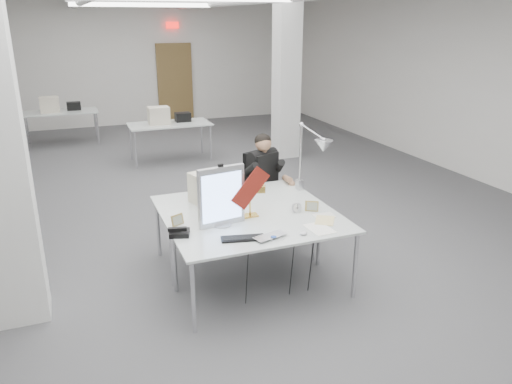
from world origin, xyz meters
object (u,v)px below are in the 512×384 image
(seated_person, at_px, (263,167))
(desk_phone, at_px, (180,233))
(laptop, at_px, (274,238))
(bankers_lamp, at_px, (250,201))
(monitor, at_px, (221,196))
(architect_lamp, at_px, (310,155))
(beige_monitor, at_px, (209,188))
(office_chair, at_px, (262,192))
(desk_main, at_px, (264,229))

(seated_person, bearing_deg, desk_phone, -158.81)
(laptop, relative_size, bankers_lamp, 0.97)
(laptop, height_order, bankers_lamp, bankers_lamp)
(monitor, relative_size, bankers_lamp, 1.77)
(architect_lamp, bearing_deg, monitor, -164.72)
(monitor, bearing_deg, seated_person, 44.50)
(seated_person, bearing_deg, beige_monitor, -168.56)
(laptop, xyz_separation_m, architect_lamp, (0.87, 0.98, 0.49))
(bankers_lamp, height_order, desk_phone, bankers_lamp)
(office_chair, bearing_deg, laptop, -131.62)
(monitor, xyz_separation_m, bankers_lamp, (0.35, 0.11, -0.13))
(monitor, relative_size, laptop, 1.82)
(desk_phone, xyz_separation_m, architect_lamp, (1.68, 0.56, 0.48))
(office_chair, distance_m, bankers_lamp, 1.44)
(seated_person, distance_m, architect_lamp, 0.94)
(laptop, bearing_deg, architect_lamp, 32.32)
(desk_main, height_order, desk_phone, desk_phone)
(laptop, relative_size, desk_phone, 1.78)
(office_chair, xyz_separation_m, laptop, (-0.62, -1.87, 0.23))
(desk_main, height_order, architect_lamp, architect_lamp)
(seated_person, height_order, beige_monitor, seated_person)
(laptop, xyz_separation_m, desk_phone, (-0.81, 0.42, 0.01))
(laptop, distance_m, architect_lamp, 1.40)
(monitor, bearing_deg, laptop, -64.89)
(desk_phone, bearing_deg, laptop, -10.03)
(desk_phone, relative_size, beige_monitor, 0.52)
(seated_person, height_order, bankers_lamp, seated_person)
(laptop, xyz_separation_m, beige_monitor, (-0.28, 1.19, 0.16))
(laptop, height_order, architect_lamp, architect_lamp)
(seated_person, relative_size, laptop, 2.59)
(beige_monitor, bearing_deg, desk_main, -89.11)
(desk_phone, bearing_deg, seated_person, 61.83)
(beige_monitor, distance_m, architect_lamp, 1.21)
(seated_person, xyz_separation_m, laptop, (-0.62, -1.82, -0.13))
(monitor, bearing_deg, bankers_lamp, 9.50)
(monitor, height_order, desk_phone, monitor)
(desk_main, height_order, monitor, monitor)
(desk_main, bearing_deg, office_chair, 69.02)
(bankers_lamp, distance_m, beige_monitor, 0.63)
(office_chair, distance_m, desk_phone, 2.05)
(desk_main, relative_size, laptop, 5.37)
(laptop, height_order, desk_phone, desk_phone)
(desk_main, relative_size, office_chair, 1.66)
(desk_main, xyz_separation_m, laptop, (-0.02, -0.29, 0.03))
(bankers_lamp, bearing_deg, monitor, -144.28)
(beige_monitor, bearing_deg, desk_phone, -141.70)
(desk_main, height_order, seated_person, seated_person)
(bankers_lamp, relative_size, beige_monitor, 0.95)
(bankers_lamp, distance_m, architect_lamp, 1.00)
(beige_monitor, relative_size, architect_lamp, 0.36)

